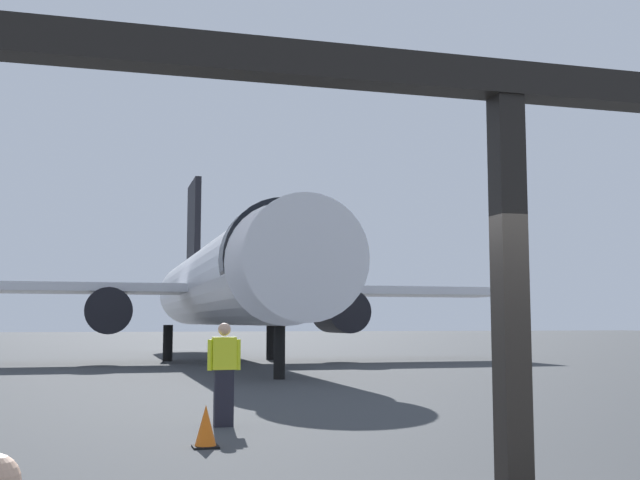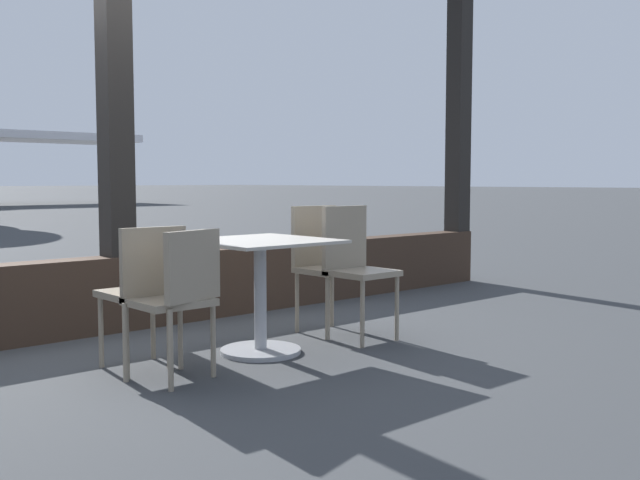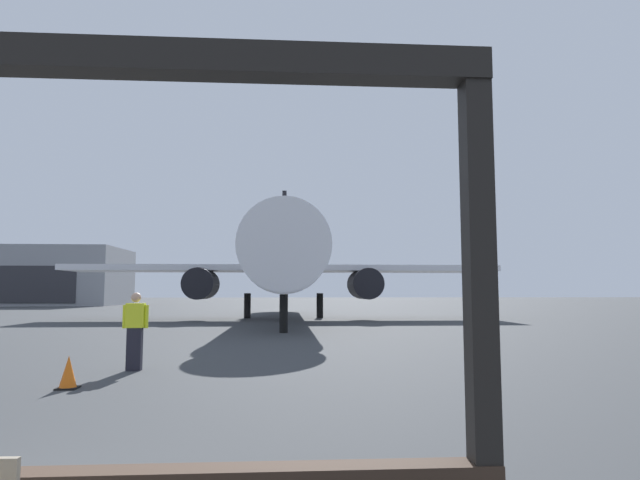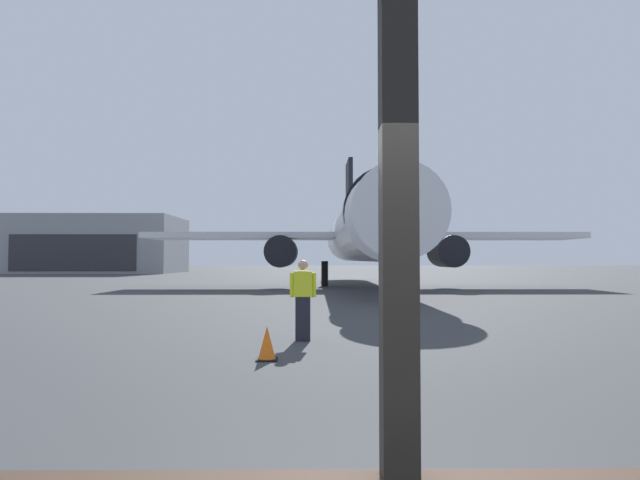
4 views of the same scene
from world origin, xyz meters
TOP-DOWN VIEW (x-y plane):
  - ground_plane at (0.00, 40.00)m, footprint 220.00×220.00m
  - airplane at (2.62, 30.73)m, footprint 27.15×30.43m
  - ground_crew_worker at (-0.71, 8.61)m, footprint 0.57×0.22m
  - traffic_cone at (-1.29, 6.39)m, footprint 0.36×0.36m
  - distant_hangar at (-29.29, 67.63)m, footprint 21.65×13.06m

SIDE VIEW (x-z plane):
  - ground_plane at x=0.00m, z-range 0.00..0.00m
  - traffic_cone at x=-1.29m, z-range -0.02..0.58m
  - ground_crew_worker at x=-0.71m, z-range 0.03..1.77m
  - airplane at x=2.62m, z-range -1.69..8.71m
  - distant_hangar at x=-29.29m, z-range 0.00..7.30m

